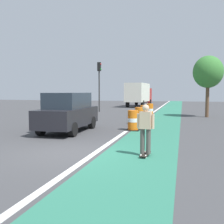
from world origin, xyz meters
TOP-DOWN VIEW (x-y plane):
  - ground_plane at (0.00, 0.00)m, footprint 100.00×100.00m
  - bike_lane_strip at (2.40, 12.00)m, footprint 2.50×80.00m
  - lane_divider_stripe at (0.90, 12.00)m, footprint 0.20×80.00m
  - skateboarder_on_lane at (2.62, 0.21)m, footprint 0.57×0.82m
  - parked_suv_nearest at (-2.02, 4.43)m, footprint 2.00×4.64m
  - traffic_barrel_front at (1.18, 5.75)m, footprint 0.73×0.73m
  - traffic_barrel_mid at (1.08, 8.52)m, footprint 0.73×0.73m
  - traffic_barrel_back at (1.01, 11.07)m, footprint 0.73×0.73m
  - traffic_barrel_far at (1.09, 13.98)m, footprint 0.73×0.73m
  - delivery_truck_down_block at (-2.21, 28.48)m, footprint 2.77×7.73m
  - traffic_light_corner at (-4.59, 17.75)m, footprint 0.41×0.32m
  - pedestrian_crossing at (-3.94, 10.93)m, footprint 0.34×0.20m
  - street_tree_sidewalk at (5.70, 14.60)m, footprint 2.40×2.40m

SIDE VIEW (x-z plane):
  - ground_plane at x=0.00m, z-range 0.00..0.00m
  - bike_lane_strip at x=2.40m, z-range 0.00..0.01m
  - lane_divider_stripe at x=0.90m, z-range 0.00..0.01m
  - traffic_barrel_front at x=1.18m, z-range -0.01..1.08m
  - traffic_barrel_mid at x=1.08m, z-range -0.01..1.08m
  - traffic_barrel_back at x=1.01m, z-range -0.01..1.08m
  - traffic_barrel_far at x=1.09m, z-range -0.01..1.08m
  - pedestrian_crossing at x=-3.94m, z-range 0.06..1.67m
  - skateboarder_on_lane at x=2.62m, z-range 0.07..1.76m
  - parked_suv_nearest at x=-2.02m, z-range 0.02..2.06m
  - delivery_truck_down_block at x=-2.21m, z-range 0.23..3.46m
  - traffic_light_corner at x=-4.59m, z-range 0.95..6.05m
  - street_tree_sidewalk at x=5.70m, z-range 1.17..6.17m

